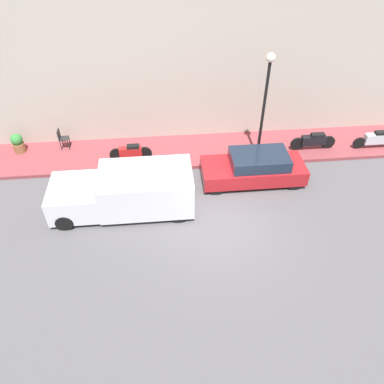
% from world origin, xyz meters
% --- Properties ---
extents(ground_plane, '(60.00, 60.00, 0.00)m').
position_xyz_m(ground_plane, '(0.00, 0.00, 0.00)').
color(ground_plane, '#514F51').
extents(sidewalk, '(2.52, 19.25, 0.15)m').
position_xyz_m(sidewalk, '(4.63, 0.00, 0.08)').
color(sidewalk, brown).
rests_on(sidewalk, ground_plane).
extents(building_facade, '(0.30, 19.25, 6.82)m').
position_xyz_m(building_facade, '(6.04, 0.00, 3.41)').
color(building_facade, '#B2A899').
rests_on(building_facade, ground_plane).
extents(parked_car, '(1.65, 4.17, 1.30)m').
position_xyz_m(parked_car, '(2.39, -1.66, 0.63)').
color(parked_car, maroon).
rests_on(parked_car, ground_plane).
extents(delivery_van, '(2.06, 5.23, 1.63)m').
position_xyz_m(delivery_van, '(1.19, 3.51, 0.84)').
color(delivery_van, silver).
rests_on(delivery_van, ground_plane).
extents(motorcycle_red, '(0.30, 1.83, 0.77)m').
position_xyz_m(motorcycle_red, '(4.07, 3.40, 0.58)').
color(motorcycle_red, '#B21E1E').
rests_on(motorcycle_red, sidewalk).
extents(scooter_silver, '(0.30, 2.10, 0.82)m').
position_xyz_m(scooter_silver, '(4.04, -7.68, 0.60)').
color(scooter_silver, '#B7B7BF').
rests_on(scooter_silver, sidewalk).
extents(motorcycle_black, '(0.30, 2.05, 0.79)m').
position_xyz_m(motorcycle_black, '(4.18, -4.78, 0.59)').
color(motorcycle_black, black).
rests_on(motorcycle_black, sidewalk).
extents(streetlamp, '(0.35, 0.35, 4.65)m').
position_xyz_m(streetlamp, '(3.78, -2.14, 3.26)').
color(streetlamp, black).
rests_on(streetlamp, sidewalk).
extents(potted_plant, '(0.51, 0.51, 0.89)m').
position_xyz_m(potted_plant, '(5.22, 8.44, 0.59)').
color(potted_plant, brown).
rests_on(potted_plant, sidewalk).
extents(cafe_chair, '(0.40, 0.40, 0.94)m').
position_xyz_m(cafe_chair, '(5.34, 6.50, 0.70)').
color(cafe_chair, '#262626').
rests_on(cafe_chair, sidewalk).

